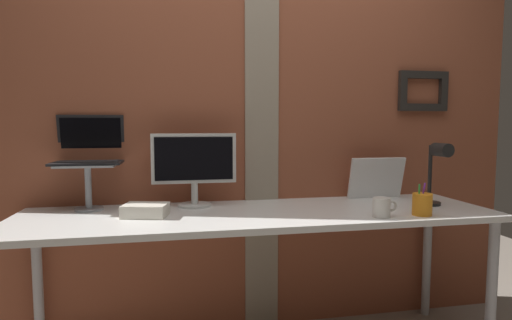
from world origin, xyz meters
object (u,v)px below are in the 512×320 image
object	(u,v)px
laptop	(90,149)
pen_cup	(422,204)
desk_lamp	(437,167)
whiteboard_panel	(376,178)
coffee_mug	(382,207)
monitor	(194,163)

from	to	relation	value
laptop	pen_cup	xyz separation A→B (m)	(1.59, -0.49, -0.25)
pen_cup	desk_lamp	bearing A→B (deg)	41.89
laptop	whiteboard_panel	world-z (taller)	laptop
laptop	coffee_mug	bearing A→B (deg)	-19.68
whiteboard_panel	desk_lamp	xyz separation A→B (m)	(0.19, -0.29, 0.09)
monitor	laptop	size ratio (longest dim) A/B	1.33
monitor	whiteboard_panel	world-z (taller)	monitor
laptop	desk_lamp	size ratio (longest dim) A/B	0.98
pen_cup	laptop	bearing A→B (deg)	162.74
monitor	whiteboard_panel	distance (m)	1.06
whiteboard_panel	pen_cup	xyz separation A→B (m)	(-0.00, -0.46, -0.07)
monitor	pen_cup	xyz separation A→B (m)	(1.06, -0.43, -0.18)
laptop	pen_cup	distance (m)	1.68
pen_cup	whiteboard_panel	bearing A→B (deg)	89.94
monitor	pen_cup	world-z (taller)	monitor
laptop	coffee_mug	size ratio (longest dim) A/B	2.78
monitor	pen_cup	bearing A→B (deg)	-21.99
monitor	pen_cup	size ratio (longest dim) A/B	2.83
whiteboard_panel	coffee_mug	bearing A→B (deg)	-114.58
desk_lamp	coffee_mug	world-z (taller)	desk_lamp
coffee_mug	desk_lamp	bearing A→B (deg)	23.13
whiteboard_panel	coffee_mug	size ratio (longest dim) A/B	2.79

